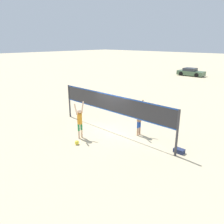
{
  "coord_description": "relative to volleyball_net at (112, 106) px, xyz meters",
  "views": [
    {
      "loc": [
        8.56,
        -9.14,
        5.39
      ],
      "look_at": [
        0.0,
        0.0,
        1.31
      ],
      "focal_mm": 35.0,
      "sensor_mm": 36.0,
      "label": 1
    }
  ],
  "objects": [
    {
      "name": "player_spiker",
      "position": [
        -0.77,
        -1.87,
        -0.57
      ],
      "size": [
        0.28,
        0.71,
        2.16
      ],
      "rotation": [
        0.0,
        0.0,
        1.57
      ],
      "color": "beige",
      "rests_on": "ground_plane"
    },
    {
      "name": "gear_bag",
      "position": [
        4.28,
        0.4,
        -1.59
      ],
      "size": [
        0.52,
        0.33,
        0.22
      ],
      "color": "navy",
      "rests_on": "ground_plane"
    },
    {
      "name": "volleyball_net",
      "position": [
        0.0,
        0.0,
        0.0
      ],
      "size": [
        8.67,
        0.12,
        2.39
      ],
      "color": "#38383D",
      "rests_on": "ground_plane"
    },
    {
      "name": "volleyball",
      "position": [
        -0.23,
        -2.56,
        -1.58
      ],
      "size": [
        0.24,
        0.24,
        0.24
      ],
      "color": "yellow",
      "rests_on": "ground_plane"
    },
    {
      "name": "player_blocker",
      "position": [
        1.46,
        0.78,
        -0.58
      ],
      "size": [
        0.28,
        0.7,
        2.14
      ],
      "rotation": [
        0.0,
        0.0,
        -1.57
      ],
      "color": "tan",
      "rests_on": "ground_plane"
    },
    {
      "name": "parked_car_mid",
      "position": [
        -6.5,
        25.72,
        -1.13
      ],
      "size": [
        4.18,
        1.97,
        1.26
      ],
      "rotation": [
        0.0,
        0.0,
        0.01
      ],
      "color": "#4C6B4C",
      "rests_on": "ground_plane"
    },
    {
      "name": "ground_plane",
      "position": [
        0.0,
        0.0,
        -1.7
      ],
      "size": [
        200.0,
        200.0,
        0.0
      ],
      "primitive_type": "plane",
      "color": "beige"
    }
  ]
}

